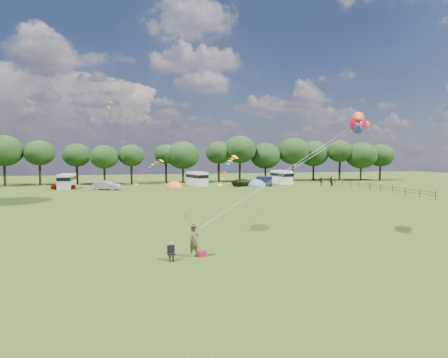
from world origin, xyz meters
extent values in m
plane|color=black|center=(0.00, 0.00, 0.00)|extent=(180.00, 180.00, 0.00)
cylinder|color=black|center=(-33.19, 55.37, 2.10)|extent=(0.49, 0.49, 4.21)
ellipsoid|color=#183411|center=(-33.19, 55.37, 6.87)|extent=(7.11, 7.11, 6.05)
cylinder|color=black|center=(-26.90, 55.70, 2.13)|extent=(0.49, 0.49, 4.25)
ellipsoid|color=#183411|center=(-26.90, 55.70, 6.45)|extent=(5.86, 5.86, 4.98)
cylinder|color=black|center=(-20.03, 56.31, 1.95)|extent=(0.47, 0.47, 3.90)
ellipsoid|color=#183411|center=(-20.03, 56.31, 6.00)|extent=(5.58, 5.58, 4.74)
cylinder|color=black|center=(-14.36, 53.27, 1.78)|extent=(0.44, 0.44, 3.56)
ellipsoid|color=#183411|center=(-14.36, 53.27, 5.64)|extent=(5.56, 5.56, 4.73)
cylinder|color=black|center=(-9.09, 54.23, 1.98)|extent=(0.47, 0.47, 3.95)
ellipsoid|color=#183411|center=(-9.09, 54.23, 5.95)|extent=(5.33, 5.33, 4.53)
cylinder|color=black|center=(-1.92, 56.03, 2.17)|extent=(0.50, 0.50, 4.33)
ellipsoid|color=#183411|center=(-1.92, 56.03, 6.19)|extent=(4.95, 4.95, 4.21)
cylinder|color=black|center=(1.70, 55.56, 1.66)|extent=(0.43, 0.43, 3.31)
ellipsoid|color=#183411|center=(1.70, 55.56, 5.95)|extent=(7.03, 7.03, 5.98)
cylinder|color=black|center=(9.66, 55.80, 2.18)|extent=(0.50, 0.50, 4.36)
ellipsoid|color=#183411|center=(9.66, 55.80, 6.56)|extent=(5.84, 5.84, 4.97)
cylinder|color=black|center=(14.25, 54.92, 2.27)|extent=(0.51, 0.51, 4.55)
ellipsoid|color=#183411|center=(14.25, 54.92, 7.23)|extent=(7.15, 7.15, 6.08)
cylinder|color=black|center=(20.49, 55.63, 1.61)|extent=(0.42, 0.42, 3.21)
ellipsoid|color=#183411|center=(20.49, 55.63, 5.80)|extent=(6.90, 6.90, 5.86)
cylinder|color=black|center=(26.98, 54.96, 2.09)|extent=(0.48, 0.48, 4.17)
ellipsoid|color=#183411|center=(26.98, 54.96, 6.86)|extent=(7.16, 7.16, 6.09)
cylinder|color=black|center=(32.97, 56.89, 1.83)|extent=(0.45, 0.45, 3.66)
ellipsoid|color=#183411|center=(32.97, 56.89, 6.31)|extent=(7.05, 7.05, 5.99)
cylinder|color=black|center=(38.41, 54.37, 2.32)|extent=(0.52, 0.52, 4.65)
ellipsoid|color=#183411|center=(38.41, 54.37, 6.88)|extent=(5.96, 5.96, 5.06)
cylinder|color=black|center=(43.16, 53.04, 1.59)|extent=(0.42, 0.42, 3.19)
ellipsoid|color=#183411|center=(43.16, 53.04, 5.89)|extent=(7.23, 7.23, 6.14)
cylinder|color=black|center=(48.55, 53.44, 1.76)|extent=(0.44, 0.44, 3.52)
ellipsoid|color=#183411|center=(48.55, 53.44, 5.86)|extent=(6.22, 6.22, 5.28)
cylinder|color=#472D19|center=(32.00, 18.00, 0.60)|extent=(0.12, 0.12, 1.20)
cylinder|color=#472D19|center=(32.00, 21.00, 0.60)|extent=(0.12, 0.12, 1.20)
cylinder|color=#472D19|center=(32.00, 19.50, 0.95)|extent=(0.08, 3.00, 0.08)
cylinder|color=#472D19|center=(32.00, 19.50, 0.55)|extent=(0.08, 3.00, 0.08)
cylinder|color=#472D19|center=(32.00, 24.00, 0.60)|extent=(0.12, 0.12, 1.20)
cylinder|color=#472D19|center=(32.00, 22.50, 0.95)|extent=(0.08, 3.00, 0.08)
cylinder|color=#472D19|center=(32.00, 22.50, 0.55)|extent=(0.08, 3.00, 0.08)
cylinder|color=#472D19|center=(32.00, 27.00, 0.60)|extent=(0.12, 0.12, 1.20)
cylinder|color=#472D19|center=(32.00, 25.50, 0.95)|extent=(0.08, 3.00, 0.08)
cylinder|color=#472D19|center=(32.00, 25.50, 0.55)|extent=(0.08, 3.00, 0.08)
cylinder|color=#472D19|center=(32.00, 30.00, 0.60)|extent=(0.12, 0.12, 1.20)
cylinder|color=#472D19|center=(32.00, 28.50, 0.95)|extent=(0.08, 3.00, 0.08)
cylinder|color=#472D19|center=(32.00, 28.50, 0.55)|extent=(0.08, 3.00, 0.08)
cylinder|color=#472D19|center=(32.00, 33.00, 0.60)|extent=(0.12, 0.12, 1.20)
cylinder|color=#472D19|center=(32.00, 31.50, 0.95)|extent=(0.08, 3.00, 0.08)
cylinder|color=#472D19|center=(32.00, 31.50, 0.55)|extent=(0.08, 3.00, 0.08)
cylinder|color=#472D19|center=(32.00, 36.00, 0.60)|extent=(0.12, 0.12, 1.20)
cylinder|color=#472D19|center=(32.00, 34.50, 0.95)|extent=(0.08, 3.00, 0.08)
cylinder|color=#472D19|center=(32.00, 34.50, 0.55)|extent=(0.08, 3.00, 0.08)
cylinder|color=#472D19|center=(32.00, 39.00, 0.60)|extent=(0.12, 0.12, 1.20)
cylinder|color=#472D19|center=(32.00, 37.50, 0.95)|extent=(0.08, 3.00, 0.08)
cylinder|color=#472D19|center=(32.00, 37.50, 0.55)|extent=(0.08, 3.00, 0.08)
cylinder|color=#472D19|center=(32.00, 42.00, 0.60)|extent=(0.12, 0.12, 1.20)
cylinder|color=#472D19|center=(32.00, 40.50, 0.95)|extent=(0.08, 3.00, 0.08)
cylinder|color=#472D19|center=(32.00, 40.50, 0.55)|extent=(0.08, 3.00, 0.08)
cylinder|color=#472D19|center=(32.00, 45.00, 0.60)|extent=(0.12, 0.12, 1.20)
cylinder|color=#472D19|center=(32.00, 43.50, 0.95)|extent=(0.08, 3.00, 0.08)
cylinder|color=#472D19|center=(32.00, 43.50, 0.55)|extent=(0.08, 3.00, 0.08)
cylinder|color=#472D19|center=(32.00, 48.00, 0.60)|extent=(0.12, 0.12, 1.20)
cylinder|color=#472D19|center=(32.00, 46.50, 0.95)|extent=(0.08, 3.00, 0.08)
cylinder|color=#472D19|center=(32.00, 46.50, 0.55)|extent=(0.08, 3.00, 0.08)
cylinder|color=#472D19|center=(32.00, 51.00, 0.60)|extent=(0.12, 0.12, 1.20)
cylinder|color=#472D19|center=(32.00, 49.50, 0.95)|extent=(0.08, 3.00, 0.08)
cylinder|color=#472D19|center=(32.00, 49.50, 0.55)|extent=(0.08, 3.00, 0.08)
imported|color=#950500|center=(-20.61, 45.06, 0.70)|extent=(4.35, 2.00, 1.41)
imported|color=gray|center=(-13.04, 42.31, 0.78)|extent=(4.72, 3.28, 1.56)
imported|color=black|center=(12.50, 44.33, 0.73)|extent=(5.75, 3.58, 1.46)
cube|color=#BABABC|center=(-20.31, 46.52, 1.32)|extent=(2.44, 5.34, 2.63)
cube|color=black|center=(-20.31, 46.52, 1.85)|extent=(2.49, 5.45, 0.62)
cylinder|color=black|center=(-20.37, 44.86, 0.37)|extent=(0.75, 0.30, 0.74)
cylinder|color=black|center=(-20.25, 48.17, 0.37)|extent=(0.75, 0.30, 0.74)
cube|color=silver|center=(3.55, 47.79, 1.35)|extent=(3.83, 5.85, 2.70)
cube|color=black|center=(3.55, 47.79, 1.90)|extent=(3.91, 5.96, 0.64)
cylinder|color=black|center=(4.07, 46.17, 0.38)|extent=(0.81, 0.50, 0.76)
cylinder|color=black|center=(3.03, 49.41, 0.38)|extent=(0.81, 0.50, 0.76)
cube|color=white|center=(21.49, 48.22, 1.38)|extent=(3.08, 5.77, 2.75)
cube|color=black|center=(21.49, 48.22, 1.94)|extent=(3.14, 5.89, 0.65)
cylinder|color=black|center=(21.73, 46.51, 0.39)|extent=(0.81, 0.39, 0.77)
cylinder|color=black|center=(21.26, 49.94, 0.39)|extent=(0.81, 0.39, 0.77)
ellipsoid|color=#F1562B|center=(-1.33, 42.71, 0.02)|extent=(3.19, 3.67, 2.62)
cylinder|color=#F1562B|center=(-1.33, 42.71, 0.04)|extent=(3.35, 3.35, 0.08)
ellipsoid|color=slate|center=(14.46, 43.42, 0.02)|extent=(3.48, 4.00, 2.72)
cylinder|color=slate|center=(14.46, 43.42, 0.04)|extent=(3.66, 3.66, 0.08)
cube|color=black|center=(16.18, 43.80, 0.94)|extent=(3.69, 3.37, 1.89)
imported|color=brown|center=(-4.32, -2.75, 0.96)|extent=(0.82, 0.69, 1.91)
cylinder|color=#99999E|center=(-5.96, -3.52, 0.20)|extent=(0.02, 0.02, 0.40)
cylinder|color=#99999E|center=(-5.58, -3.52, 0.20)|extent=(0.02, 0.02, 0.40)
cylinder|color=#99999E|center=(-5.96, -3.14, 0.20)|extent=(0.02, 0.02, 0.40)
cylinder|color=#99999E|center=(-5.58, -3.14, 0.20)|extent=(0.02, 0.02, 0.40)
cube|color=black|center=(-5.77, -3.33, 0.40)|extent=(0.53, 0.52, 0.04)
cube|color=black|center=(-5.77, -3.13, 0.65)|extent=(0.45, 0.14, 0.47)
cube|color=black|center=(-5.77, -3.30, 0.67)|extent=(0.37, 0.27, 0.50)
sphere|color=tan|center=(-5.77, -3.32, 1.02)|extent=(0.19, 0.19, 0.19)
cube|color=#A6102F|center=(-3.86, -2.85, 0.17)|extent=(0.58, 0.49, 0.35)
ellipsoid|color=#BB0226|center=(8.93, 0.73, 8.60)|extent=(2.81, 3.47, 1.92)
ellipsoid|color=#FFE600|center=(8.93, 0.73, 8.45)|extent=(1.74, 2.17, 1.05)
cone|color=#FE5522|center=(8.16, -0.50, 8.90)|extent=(1.34, 1.44, 1.01)
cone|color=#1D38B2|center=(8.16, -0.50, 8.30)|extent=(1.34, 1.44, 1.01)
cone|color=#1D38B2|center=(8.98, 0.82, 9.22)|extent=(1.10, 1.05, 0.86)
sphere|color=white|center=(9.24, 1.89, 8.78)|extent=(0.32, 0.32, 0.32)
sphere|color=black|center=(9.24, 1.99, 8.78)|extent=(0.16, 0.16, 0.16)
cube|color=#D0BC00|center=(-9.18, 30.51, 16.13)|extent=(0.71, 0.75, 0.36)
cube|color=red|center=(-9.45, 30.01, 15.91)|extent=(0.44, 0.57, 0.10)
cube|color=orange|center=(-9.72, 29.52, 15.64)|extent=(0.44, 0.57, 0.11)
cube|color=yellow|center=(-9.99, 29.02, 15.30)|extent=(0.44, 0.57, 0.12)
cube|color=#198C1E|center=(-10.26, 28.53, 14.87)|extent=(0.43, 0.57, 0.13)
cube|color=#0C1EB2|center=(-10.53, 28.03, 14.37)|extent=(0.43, 0.56, 0.14)
cube|color=red|center=(-10.80, 27.54, 13.78)|extent=(0.43, 0.56, 0.15)
cube|color=orange|center=(-11.07, 27.04, 13.12)|extent=(0.42, 0.56, 0.15)
cube|color=yellow|center=(-11.34, 26.55, 12.37)|extent=(0.42, 0.56, 0.16)
cube|color=#198C1E|center=(-11.61, 26.05, 11.55)|extent=(0.41, 0.55, 0.17)
cube|color=#0C1EB2|center=(-11.88, 25.56, 10.64)|extent=(0.40, 0.55, 0.18)
cube|color=#FEF006|center=(-4.65, 24.95, 5.37)|extent=(0.68, 0.69, 0.33)
cube|color=red|center=(-5.06, 24.50, 5.27)|extent=(0.44, 0.51, 0.09)
cube|color=orange|center=(-5.46, 24.05, 5.12)|extent=(0.44, 0.51, 0.10)
cube|color=yellow|center=(-5.87, 23.60, 4.89)|extent=(0.44, 0.50, 0.11)
cube|color=#198C1E|center=(-6.27, 23.15, 4.58)|extent=(0.43, 0.50, 0.12)
cube|color=#0C1EB2|center=(-6.68, 22.70, 4.19)|extent=(0.43, 0.50, 0.13)
cube|color=red|center=(-7.08, 22.25, 3.73)|extent=(0.43, 0.50, 0.13)
cube|color=orange|center=(-7.49, 21.80, 3.18)|extent=(0.42, 0.49, 0.14)
cube|color=yellow|center=(-7.89, 21.35, 2.55)|extent=(0.42, 0.49, 0.15)
cube|color=#198C1E|center=(-8.30, 20.90, 1.84)|extent=(0.41, 0.49, 0.15)
cube|color=yellow|center=(2.20, 12.44, 5.96)|extent=(0.77, 0.74, 0.36)
cube|color=red|center=(1.88, 11.90, 5.89)|extent=(0.57, 0.47, 0.10)
cube|color=orange|center=(1.57, 11.36, 5.78)|extent=(0.57, 0.47, 0.11)
cube|color=yellow|center=(1.25, 10.82, 5.59)|extent=(0.57, 0.47, 0.12)
cube|color=#198C1E|center=(0.94, 10.28, 5.31)|extent=(0.56, 0.46, 0.13)
cube|color=#0C1EB2|center=(0.62, 9.74, 4.96)|extent=(0.56, 0.46, 0.14)
cube|color=red|center=(0.31, 9.20, 4.53)|extent=(0.56, 0.46, 0.15)
cube|color=orange|center=(-0.01, 8.66, 4.02)|extent=(0.56, 0.45, 0.16)
cube|color=yellow|center=(-0.32, 8.12, 3.43)|extent=(0.55, 0.45, 0.16)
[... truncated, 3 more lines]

